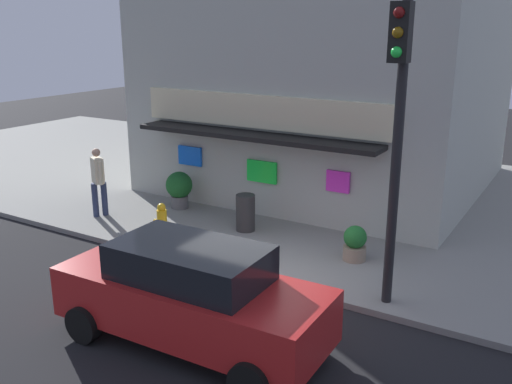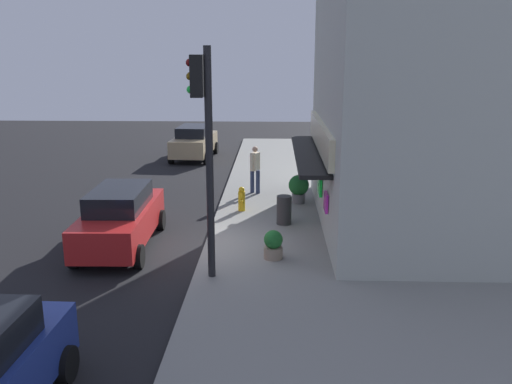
{
  "view_description": "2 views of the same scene",
  "coord_description": "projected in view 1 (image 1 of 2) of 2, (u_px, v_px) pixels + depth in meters",
  "views": [
    {
      "loc": [
        5.26,
        -9.0,
        5.1
      ],
      "look_at": [
        -1.09,
        1.46,
        1.47
      ],
      "focal_mm": 39.78,
      "sensor_mm": 36.0,
      "label": 1
    },
    {
      "loc": [
        14.84,
        1.99,
        5.5
      ],
      "look_at": [
        -1.65,
        1.42,
        1.25
      ],
      "focal_mm": 38.12,
      "sensor_mm": 36.0,
      "label": 2
    }
  ],
  "objects": [
    {
      "name": "corner_building",
      "position": [
        333.0,
        64.0,
        17.95
      ],
      "size": [
        9.44,
        9.84,
        7.53
      ],
      "color": "#ADB2A8",
      "rests_on": "sidewalk"
    },
    {
      "name": "pedestrian",
      "position": [
        98.0,
        179.0,
        15.05
      ],
      "size": [
        0.52,
        0.44,
        1.86
      ],
      "color": "navy",
      "rests_on": "sidewalk"
    },
    {
      "name": "ground_plane",
      "position": [
        265.0,
        287.0,
        11.44
      ],
      "size": [
        59.37,
        59.37,
        0.0
      ],
      "primitive_type": "plane",
      "color": "black"
    },
    {
      "name": "fire_hydrant",
      "position": [
        162.0,
        221.0,
        13.67
      ],
      "size": [
        0.48,
        0.24,
        0.86
      ],
      "color": "gold",
      "rests_on": "sidewalk"
    },
    {
      "name": "sidewalk",
      "position": [
        376.0,
        201.0,
        16.78
      ],
      "size": [
        39.58,
        13.09,
        0.13
      ],
      "primitive_type": "cube",
      "color": "gray",
      "rests_on": "ground_plane"
    },
    {
      "name": "trash_can",
      "position": [
        245.0,
        213.0,
        14.12
      ],
      "size": [
        0.48,
        0.48,
        0.93
      ],
      "primitive_type": "cylinder",
      "color": "#2D2D2D",
      "rests_on": "sidewalk"
    },
    {
      "name": "traffic_light",
      "position": [
        398.0,
        114.0,
        9.52
      ],
      "size": [
        0.32,
        0.58,
        5.52
      ],
      "color": "black",
      "rests_on": "sidewalk"
    },
    {
      "name": "parked_car_red",
      "position": [
        191.0,
        295.0,
        9.18
      ],
      "size": [
        4.63,
        2.01,
        1.76
      ],
      "color": "#AD1E1E",
      "rests_on": "ground_plane"
    },
    {
      "name": "potted_plant_by_doorway",
      "position": [
        355.0,
        243.0,
        12.36
      ],
      "size": [
        0.51,
        0.51,
        0.78
      ],
      "color": "gray",
      "rests_on": "sidewalk"
    },
    {
      "name": "potted_plant_by_window",
      "position": [
        179.0,
        188.0,
        15.83
      ],
      "size": [
        0.75,
        0.75,
        1.04
      ],
      "color": "#59595B",
      "rests_on": "sidewalk"
    }
  ]
}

